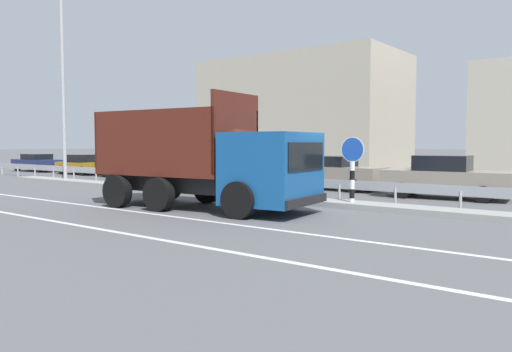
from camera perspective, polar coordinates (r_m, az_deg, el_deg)
name	(u,v)px	position (r m, az deg, el deg)	size (l,w,h in m)	color
ground_plane	(291,211)	(15.34, 4.00, -4.02)	(320.00, 320.00, 0.00)	#565659
lane_strip_0	(159,215)	(14.78, -11.01, -4.37)	(70.84, 0.16, 0.01)	silver
lane_strip_1	(83,226)	(13.27, -19.19, -5.43)	(70.84, 0.16, 0.01)	silver
median_island	(322,202)	(16.95, 7.60, -2.99)	(38.96, 1.10, 0.18)	gray
median_guardrail	(339,186)	(17.95, 9.52, -1.10)	(70.84, 0.09, 0.78)	#9EA0A5
dump_truck	(226,169)	(15.35, -3.45, 0.75)	(7.56, 3.35, 3.60)	#144C8C
median_road_sign	(352,169)	(16.34, 10.95, 0.75)	(0.81, 0.16, 2.28)	white
street_lamp_0	(60,72)	(28.02, -21.46, 11.04)	(0.71, 2.07, 10.54)	#ADADB2
parked_car_0	(38,162)	(40.13, -23.67, 1.45)	(4.56, 1.92, 1.29)	navy
parked_car_1	(83,164)	(35.23, -19.19, 1.27)	(4.06, 1.92, 1.32)	#B27A14
parked_car_2	(133,166)	(31.19, -13.91, 1.17)	(4.89, 2.05, 1.39)	black
parked_car_3	(221,167)	(26.44, -4.07, 0.98)	(4.94, 2.13, 1.58)	gray
parked_car_4	(333,172)	(22.61, 8.80, 0.40)	(4.66, 1.95, 1.51)	gray
parked_car_5	(445,177)	(20.04, 20.82, -0.13)	(4.71, 2.17, 1.62)	gray
background_building_0	(301,113)	(45.70, 5.21, 7.18)	(17.60, 9.33, 9.61)	#B7AD99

